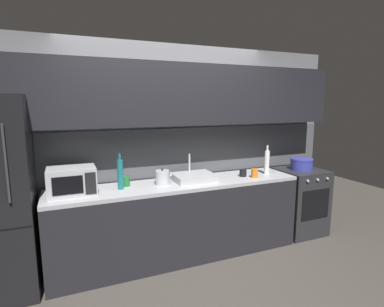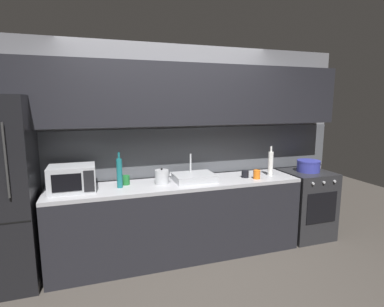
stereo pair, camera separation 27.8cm
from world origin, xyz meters
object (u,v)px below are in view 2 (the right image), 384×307
at_px(microwave, 72,178).
at_px(cooking_pot, 308,166).
at_px(mug_orange, 257,174).
at_px(mug_dark, 245,174).
at_px(wine_bottle_white, 271,163).
at_px(kettle, 162,177).
at_px(mug_green, 126,180).
at_px(oven_range, 306,204).
at_px(wine_bottle_teal, 119,173).

relative_size(microwave, cooking_pot, 1.53).
height_order(mug_orange, mug_dark, mug_orange).
height_order(microwave, mug_orange, microwave).
xyz_separation_m(wine_bottle_white, cooking_pot, (0.61, 0.03, -0.08)).
relative_size(kettle, mug_green, 1.86).
bearing_deg(mug_green, wine_bottle_white, -4.13).
xyz_separation_m(kettle, wine_bottle_white, (1.39, -0.04, 0.08)).
bearing_deg(mug_orange, mug_green, 171.54).
height_order(oven_range, mug_orange, mug_orange).
height_order(wine_bottle_teal, mug_green, wine_bottle_teal).
relative_size(microwave, wine_bottle_white, 1.23).
bearing_deg(mug_green, mug_orange, -8.46).
xyz_separation_m(kettle, wine_bottle_teal, (-0.47, -0.01, 0.08)).
height_order(wine_bottle_white, mug_green, wine_bottle_white).
distance_m(oven_range, wine_bottle_teal, 2.53).
bearing_deg(kettle, cooking_pot, -0.21).
bearing_deg(cooking_pot, wine_bottle_teal, -179.95).
bearing_deg(oven_range, cooking_pot, 10.33).
xyz_separation_m(oven_range, wine_bottle_teal, (-2.45, -0.00, 0.61)).
bearing_deg(mug_dark, microwave, 178.76).
relative_size(microwave, kettle, 2.40).
bearing_deg(microwave, kettle, -0.67).
bearing_deg(mug_green, oven_range, -2.41).
relative_size(microwave, mug_dark, 5.28).
bearing_deg(microwave, mug_orange, -4.04).
xyz_separation_m(microwave, mug_orange, (2.08, -0.15, -0.08)).
bearing_deg(mug_orange, oven_range, 8.54).
bearing_deg(mug_green, wine_bottle_teal, -126.09).
xyz_separation_m(oven_range, mug_orange, (-0.85, -0.13, 0.50)).
relative_size(wine_bottle_teal, mug_green, 3.77).
height_order(microwave, kettle, microwave).
relative_size(oven_range, cooking_pot, 3.00).
bearing_deg(microwave, cooking_pot, -0.36).
bearing_deg(oven_range, kettle, 179.75).
height_order(oven_range, mug_dark, mug_dark).
height_order(kettle, wine_bottle_teal, wine_bottle_teal).
xyz_separation_m(kettle, mug_dark, (1.04, -0.03, -0.04)).
bearing_deg(oven_range, mug_green, 177.59).
bearing_deg(cooking_pot, wine_bottle_white, -177.19).
bearing_deg(microwave, oven_range, -0.38).
xyz_separation_m(oven_range, wine_bottle_white, (-0.60, -0.03, 0.61)).
xyz_separation_m(microwave, wine_bottle_white, (2.33, -0.05, 0.02)).
bearing_deg(wine_bottle_teal, microwave, 177.57).
xyz_separation_m(kettle, mug_orange, (1.14, -0.14, -0.03)).
xyz_separation_m(mug_green, mug_orange, (1.53, -0.23, 0.00)).
height_order(microwave, mug_green, microwave).
distance_m(wine_bottle_white, mug_green, 1.79).
xyz_separation_m(oven_range, kettle, (-1.99, 0.01, 0.53)).
bearing_deg(cooking_pot, mug_dark, -178.52).
bearing_deg(mug_orange, microwave, 175.96).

